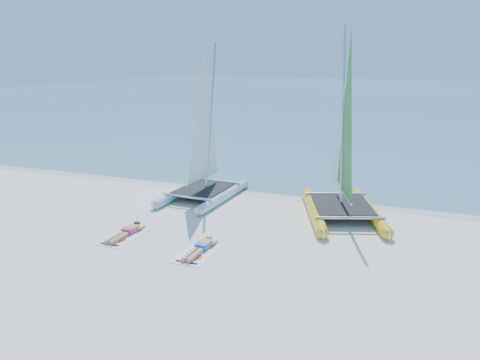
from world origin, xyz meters
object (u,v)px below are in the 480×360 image
(towel_a, at_px, (124,237))
(sunbather_b, at_px, (201,247))
(catamaran_blue, at_px, (204,152))
(catamaran_yellow, at_px, (342,154))
(sunbather_a, at_px, (127,231))
(towel_b, at_px, (198,253))

(towel_a, xyz_separation_m, sunbather_b, (2.88, -0.12, 0.11))
(catamaran_blue, xyz_separation_m, catamaran_yellow, (5.64, 0.13, 0.29))
(catamaran_yellow, bearing_deg, sunbather_b, -141.43)
(catamaran_yellow, relative_size, sunbather_b, 4.13)
(towel_a, bearing_deg, catamaran_blue, 83.86)
(sunbather_a, distance_m, towel_b, 2.92)
(sunbather_a, xyz_separation_m, towel_b, (2.88, -0.50, -0.11))
(sunbather_a, relative_size, sunbather_b, 1.00)
(catamaran_yellow, relative_size, towel_b, 3.86)
(sunbather_a, bearing_deg, towel_b, -9.88)
(towel_b, height_order, sunbather_b, sunbather_b)
(towel_a, height_order, sunbather_a, sunbather_a)
(catamaran_blue, distance_m, towel_b, 6.20)
(sunbather_a, bearing_deg, sunbather_b, -6.13)
(towel_b, bearing_deg, sunbather_b, 90.00)
(catamaran_blue, relative_size, sunbather_b, 3.80)
(catamaran_blue, relative_size, towel_a, 3.55)
(sunbather_b, bearing_deg, sunbather_a, 173.87)
(catamaran_blue, height_order, catamaran_yellow, catamaran_yellow)
(towel_b, distance_m, sunbather_b, 0.22)
(towel_a, bearing_deg, sunbather_a, 90.00)
(catamaran_yellow, distance_m, towel_a, 8.40)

